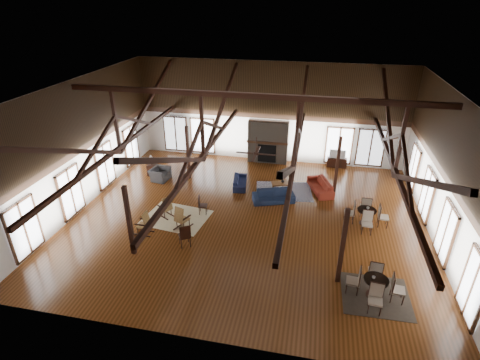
% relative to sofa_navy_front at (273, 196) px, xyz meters
% --- Properties ---
extents(floor, '(16.00, 16.00, 0.00)m').
position_rel_sofa_navy_front_xyz_m(floor, '(-0.99, -1.77, -0.30)').
color(floor, '#623214').
rests_on(floor, ground).
extents(ceiling, '(16.00, 14.00, 0.02)m').
position_rel_sofa_navy_front_xyz_m(ceiling, '(-0.99, -1.77, 5.70)').
color(ceiling, black).
rests_on(ceiling, wall_back).
extents(wall_back, '(16.00, 0.02, 6.00)m').
position_rel_sofa_navy_front_xyz_m(wall_back, '(-0.99, 5.23, 2.70)').
color(wall_back, silver).
rests_on(wall_back, floor).
extents(wall_front, '(16.00, 0.02, 6.00)m').
position_rel_sofa_navy_front_xyz_m(wall_front, '(-0.99, -8.77, 2.70)').
color(wall_front, silver).
rests_on(wall_front, floor).
extents(wall_left, '(0.02, 14.00, 6.00)m').
position_rel_sofa_navy_front_xyz_m(wall_left, '(-8.99, -1.77, 2.70)').
color(wall_left, silver).
rests_on(wall_left, floor).
extents(wall_right, '(0.02, 14.00, 6.00)m').
position_rel_sofa_navy_front_xyz_m(wall_right, '(7.01, -1.77, 2.70)').
color(wall_right, silver).
rests_on(wall_right, floor).
extents(roof_truss, '(15.60, 14.07, 3.14)m').
position_rel_sofa_navy_front_xyz_m(roof_truss, '(-0.99, -1.77, 3.73)').
color(roof_truss, black).
rests_on(roof_truss, wall_back).
extents(post_grid, '(8.16, 7.16, 3.05)m').
position_rel_sofa_navy_front_xyz_m(post_grid, '(-0.99, -1.77, 1.22)').
color(post_grid, black).
rests_on(post_grid, floor).
extents(fireplace, '(2.50, 0.69, 2.60)m').
position_rel_sofa_navy_front_xyz_m(fireplace, '(-0.99, 4.90, 0.99)').
color(fireplace, '#605649').
rests_on(fireplace, floor).
extents(ceiling_fan, '(1.60, 1.60, 0.75)m').
position_rel_sofa_navy_front_xyz_m(ceiling_fan, '(-0.49, -2.77, 3.43)').
color(ceiling_fan, black).
rests_on(ceiling_fan, roof_truss).
extents(sofa_navy_front, '(2.22, 1.43, 0.60)m').
position_rel_sofa_navy_front_xyz_m(sofa_navy_front, '(0.00, 0.00, 0.00)').
color(sofa_navy_front, '#15203A').
rests_on(sofa_navy_front, floor).
extents(sofa_navy_left, '(1.80, 0.91, 0.50)m').
position_rel_sofa_navy_front_xyz_m(sofa_navy_left, '(-1.98, 1.33, -0.05)').
color(sofa_navy_left, '#171E3F').
rests_on(sofa_navy_left, floor).
extents(sofa_orange, '(2.24, 1.48, 0.61)m').
position_rel_sofa_navy_front_xyz_m(sofa_orange, '(2.28, 1.61, 0.00)').
color(sofa_orange, maroon).
rests_on(sofa_orange, floor).
extents(coffee_table, '(1.18, 0.84, 0.41)m').
position_rel_sofa_navy_front_xyz_m(coffee_table, '(0.28, 1.34, 0.05)').
color(coffee_table, brown).
rests_on(coffee_table, floor).
extents(vase, '(0.23, 0.23, 0.19)m').
position_rel_sofa_navy_front_xyz_m(vase, '(0.31, 1.40, 0.20)').
color(vase, '#B2B2B2').
rests_on(vase, coffee_table).
extents(armchair, '(1.17, 1.06, 0.68)m').
position_rel_sofa_navy_front_xyz_m(armchair, '(-6.52, 1.18, 0.04)').
color(armchair, '#2F2E31').
rests_on(armchair, floor).
extents(side_table_lamp, '(0.49, 0.49, 1.25)m').
position_rel_sofa_navy_front_xyz_m(side_table_lamp, '(-7.18, 1.65, 0.17)').
color(side_table_lamp, black).
rests_on(side_table_lamp, floor).
extents(rocking_chair_a, '(0.92, 0.78, 1.05)m').
position_rel_sofa_navy_front_xyz_m(rocking_chair_a, '(-4.71, -2.40, 0.19)').
color(rocking_chair_a, olive).
rests_on(rocking_chair_a, floor).
extents(rocking_chair_b, '(0.75, 0.97, 1.11)m').
position_rel_sofa_navy_front_xyz_m(rocking_chair_b, '(-3.70, -3.22, 0.22)').
color(rocking_chair_b, olive).
rests_on(rocking_chair_b, floor).
extents(rocking_chair_c, '(0.85, 0.50, 1.07)m').
position_rel_sofa_navy_front_xyz_m(rocking_chair_c, '(-5.10, -3.91, 0.20)').
color(rocking_chair_c, olive).
rests_on(rocking_chair_c, floor).
extents(side_chair_a, '(0.45, 0.45, 0.93)m').
position_rel_sofa_navy_front_xyz_m(side_chair_a, '(-3.22, -1.81, 0.24)').
color(side_chair_a, black).
rests_on(side_chair_a, floor).
extents(side_chair_b, '(0.62, 0.62, 1.06)m').
position_rel_sofa_navy_front_xyz_m(side_chair_b, '(-3.08, -4.45, 0.32)').
color(side_chair_b, black).
rests_on(side_chair_b, floor).
extents(cafe_table_near, '(1.97, 1.97, 1.02)m').
position_rel_sofa_navy_front_xyz_m(cafe_table_near, '(4.21, -5.79, 0.21)').
color(cafe_table_near, black).
rests_on(cafe_table_near, floor).
extents(cafe_table_far, '(1.96, 1.96, 1.02)m').
position_rel_sofa_navy_front_xyz_m(cafe_table_far, '(4.33, -1.16, 0.21)').
color(cafe_table_far, black).
rests_on(cafe_table_far, floor).
extents(cup_near, '(0.14, 0.14, 0.09)m').
position_rel_sofa_navy_front_xyz_m(cup_near, '(4.12, -5.77, 0.48)').
color(cup_near, '#B2B2B2').
rests_on(cup_near, cafe_table_near).
extents(cup_far, '(0.16, 0.16, 0.10)m').
position_rel_sofa_navy_front_xyz_m(cup_far, '(4.37, -1.07, 0.48)').
color(cup_far, '#B2B2B2').
rests_on(cup_far, cafe_table_far).
extents(tv_console, '(1.15, 0.43, 0.57)m').
position_rel_sofa_navy_front_xyz_m(tv_console, '(3.20, 4.98, -0.02)').
color(tv_console, black).
rests_on(tv_console, floor).
extents(television, '(0.94, 0.17, 0.54)m').
position_rel_sofa_navy_front_xyz_m(television, '(3.19, 4.98, 0.54)').
color(television, '#B2B2B2').
rests_on(television, tv_console).
extents(rug_tan, '(3.13, 2.60, 0.01)m').
position_rel_sofa_navy_front_xyz_m(rug_tan, '(-4.26, -2.41, -0.30)').
color(rug_tan, '#CDBD8E').
rests_on(rug_tan, floor).
extents(rug_navy, '(3.17, 2.57, 0.01)m').
position_rel_sofa_navy_front_xyz_m(rug_navy, '(0.41, 1.20, -0.30)').
color(rug_navy, '#1B1D4C').
rests_on(rug_navy, floor).
extents(rug_dark, '(2.34, 2.13, 0.01)m').
position_rel_sofa_navy_front_xyz_m(rug_dark, '(4.29, -5.78, -0.30)').
color(rug_dark, black).
rests_on(rug_dark, floor).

